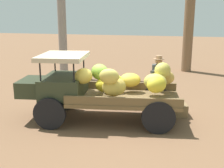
% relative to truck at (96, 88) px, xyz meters
% --- Properties ---
extents(ground_plane, '(60.00, 60.00, 0.00)m').
position_rel_truck_xyz_m(ground_plane, '(-0.34, -0.32, -0.94)').
color(ground_plane, brown).
extents(truck, '(4.60, 2.22, 1.87)m').
position_rel_truck_xyz_m(truck, '(0.00, 0.00, 0.00)').
color(truck, '#2E3522').
rests_on(truck, ground).
extents(farmer, '(0.52, 0.48, 1.67)m').
position_rel_truck_xyz_m(farmer, '(-1.58, -1.62, 0.01)').
color(farmer, olive).
rests_on(farmer, ground).
extents(wooden_crate, '(0.52, 0.61, 0.36)m').
position_rel_truck_xyz_m(wooden_crate, '(-2.29, -0.90, -0.76)').
color(wooden_crate, olive).
rests_on(wooden_crate, ground).
extents(loose_banana_bunch, '(0.68, 0.70, 0.37)m').
position_rel_truck_xyz_m(loose_banana_bunch, '(0.32, -2.51, -0.77)').
color(loose_banana_bunch, '#B1BA3D').
rests_on(loose_banana_bunch, ground).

